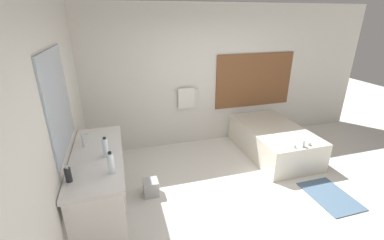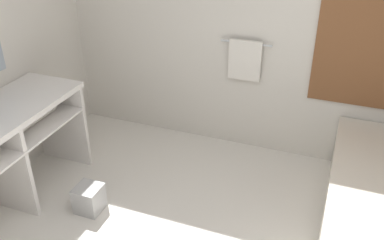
# 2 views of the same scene
# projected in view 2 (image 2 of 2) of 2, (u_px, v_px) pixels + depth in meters

# --- Properties ---
(wall_back_with_blinds) EXTENTS (7.40, 0.13, 2.70)m
(wall_back_with_blinds) POSITION_uv_depth(u_px,v_px,m) (286.00, 25.00, 3.92)
(wall_back_with_blinds) COLOR silver
(wall_back_with_blinds) RESTS_ON ground_plane
(vanity_counter) EXTENTS (0.61, 1.65, 0.90)m
(vanity_counter) POSITION_uv_depth(u_px,v_px,m) (0.00, 141.00, 3.44)
(vanity_counter) COLOR white
(vanity_counter) RESTS_ON ground_plane
(waste_bin) EXTENTS (0.22, 0.22, 0.24)m
(waste_bin) POSITION_uv_depth(u_px,v_px,m) (89.00, 198.00, 3.66)
(waste_bin) COLOR #B2B2B2
(waste_bin) RESTS_ON ground_plane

